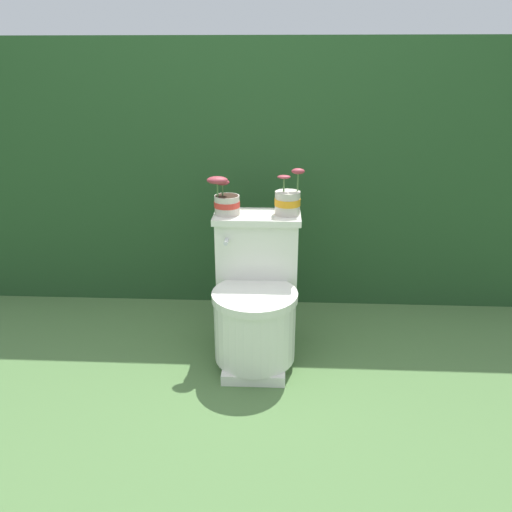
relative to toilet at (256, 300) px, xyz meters
name	(u,v)px	position (x,y,z in m)	size (l,w,h in m)	color
ground_plane	(240,368)	(-0.07, -0.11, -0.30)	(12.00, 12.00, 0.00)	#4C703D
hedge_backdrop	(252,169)	(-0.07, 0.93, 0.43)	(3.62, 0.67, 1.47)	#234723
toilet	(256,300)	(0.00, 0.00, 0.00)	(0.41, 0.53, 0.68)	silver
potted_plant_left	(226,201)	(-0.15, 0.14, 0.44)	(0.15, 0.12, 0.18)	beige
potted_plant_midleft	(288,201)	(0.14, 0.15, 0.44)	(0.14, 0.12, 0.21)	beige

